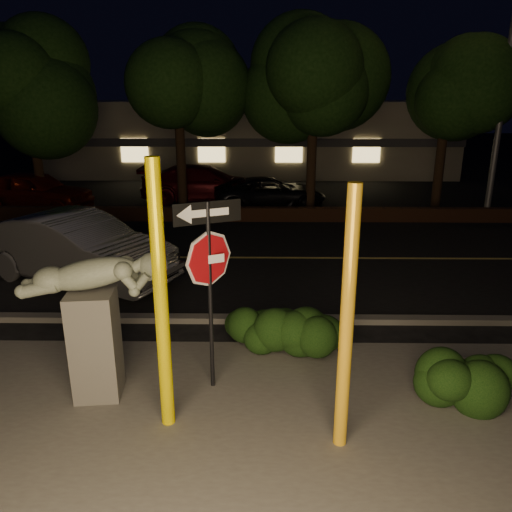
{
  "coord_description": "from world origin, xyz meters",
  "views": [
    {
      "loc": [
        0.68,
        -6.21,
        4.34
      ],
      "look_at": [
        0.56,
        2.25,
        1.6
      ],
      "focal_mm": 35.0,
      "sensor_mm": 36.0,
      "label": 1
    }
  ],
  "objects": [
    {
      "name": "yellow_pole_left",
      "position": [
        -0.62,
        -0.35,
        1.83
      ],
      "size": [
        0.18,
        0.18,
        3.66
      ],
      "primitive_type": "cylinder",
      "color": "#FFE200",
      "rests_on": "ground"
    },
    {
      "name": "tree_far_a",
      "position": [
        -8.0,
        13.0,
        5.34
      ],
      "size": [
        4.6,
        4.6,
        7.43
      ],
      "color": "black",
      "rests_on": "ground"
    },
    {
      "name": "curb",
      "position": [
        0.0,
        2.9,
        0.06
      ],
      "size": [
        80.0,
        0.25,
        0.12
      ],
      "primitive_type": "cube",
      "color": "#4C4944",
      "rests_on": "ground"
    },
    {
      "name": "hedge_right",
      "position": [
        1.41,
        1.45,
        0.52
      ],
      "size": [
        1.77,
        1.3,
        1.03
      ],
      "primitive_type": "ellipsoid",
      "rotation": [
        0.0,
        0.0,
        0.32
      ],
      "color": "black",
      "rests_on": "ground"
    },
    {
      "name": "hedge_far_right",
      "position": [
        3.72,
        0.05,
        0.51
      ],
      "size": [
        1.69,
        1.38,
        1.01
      ],
      "primitive_type": "ellipsoid",
      "rotation": [
        0.0,
        0.0,
        0.38
      ],
      "color": "black",
      "rests_on": "ground"
    },
    {
      "name": "ground",
      "position": [
        0.0,
        10.0,
        0.0
      ],
      "size": [
        90.0,
        90.0,
        0.0
      ],
      "primitive_type": "plane",
      "color": "black",
      "rests_on": "ground"
    },
    {
      "name": "streetlight",
      "position": [
        8.53,
        11.54,
        6.41
      ],
      "size": [
        1.63,
        0.47,
        10.77
      ],
      "rotation": [
        0.0,
        0.0,
        -0.02
      ],
      "color": "#525257",
      "rests_on": "ground"
    },
    {
      "name": "patio",
      "position": [
        0.0,
        -1.0,
        0.01
      ],
      "size": [
        14.0,
        6.0,
        0.02
      ],
      "primitive_type": "cube",
      "color": "#4C4944",
      "rests_on": "ground"
    },
    {
      "name": "tree_far_c",
      "position": [
        2.5,
        12.8,
        5.66
      ],
      "size": [
        4.8,
        4.8,
        7.84
      ],
      "color": "black",
      "rests_on": "ground"
    },
    {
      "name": "road",
      "position": [
        0.0,
        7.0,
        0.01
      ],
      "size": [
        80.0,
        8.0,
        0.01
      ],
      "primitive_type": "cube",
      "color": "black",
      "rests_on": "ground"
    },
    {
      "name": "sculpture",
      "position": [
        -1.74,
        0.33,
        1.38
      ],
      "size": [
        2.1,
        0.76,
        2.24
      ],
      "rotation": [
        0.0,
        0.0,
        0.11
      ],
      "color": "#4C4944",
      "rests_on": "ground"
    },
    {
      "name": "parked_car_dark",
      "position": [
        0.96,
        13.48,
        0.62
      ],
      "size": [
        4.7,
        2.73,
        1.23
      ],
      "primitive_type": "imported",
      "rotation": [
        0.0,
        0.0,
        1.73
      ],
      "color": "black",
      "rests_on": "ground"
    },
    {
      "name": "brick_wall",
      "position": [
        0.0,
        11.3,
        0.25
      ],
      "size": [
        40.0,
        0.35,
        0.5
      ],
      "primitive_type": "cube",
      "color": "#412315",
      "rests_on": "ground"
    },
    {
      "name": "hedge_center",
      "position": [
        0.87,
        1.78,
        0.45
      ],
      "size": [
        1.78,
        0.95,
        0.89
      ],
      "primitive_type": "ellipsoid",
      "rotation": [
        0.0,
        0.0,
        0.09
      ],
      "color": "black",
      "rests_on": "ground"
    },
    {
      "name": "parked_car_red",
      "position": [
        -8.27,
        13.0,
        0.77
      ],
      "size": [
        4.76,
        2.64,
        1.53
      ],
      "primitive_type": "imported",
      "rotation": [
        0.0,
        0.0,
        1.38
      ],
      "color": "maroon",
      "rests_on": "ground"
    },
    {
      "name": "yellow_pole_right",
      "position": [
        1.69,
        -0.75,
        1.71
      ],
      "size": [
        0.17,
        0.17,
        3.43
      ],
      "primitive_type": "cylinder",
      "color": "yellow",
      "rests_on": "ground"
    },
    {
      "name": "signpost",
      "position": [
        -0.09,
        0.57,
        2.09
      ],
      "size": [
        0.91,
        0.44,
        2.93
      ],
      "rotation": [
        0.0,
        0.0,
        0.44
      ],
      "color": "black",
      "rests_on": "ground"
    },
    {
      "name": "parking_lot",
      "position": [
        0.0,
        17.0,
        0.01
      ],
      "size": [
        40.0,
        12.0,
        0.01
      ],
      "primitive_type": "cube",
      "color": "black",
      "rests_on": "ground"
    },
    {
      "name": "parked_car_darkred",
      "position": [
        -1.81,
        14.73,
        0.77
      ],
      "size": [
        5.33,
        2.27,
        1.53
      ],
      "primitive_type": "imported",
      "rotation": [
        0.0,
        0.0,
        1.59
      ],
      "color": "#460A10",
      "rests_on": "ground"
    },
    {
      "name": "silver_sedan",
      "position": [
        -3.8,
        5.19,
        0.83
      ],
      "size": [
        5.29,
        3.67,
        1.65
      ],
      "primitive_type": "imported",
      "rotation": [
        0.0,
        0.0,
        1.14
      ],
      "color": "#A7A7AC",
      "rests_on": "ground"
    },
    {
      "name": "tree_far_d",
      "position": [
        7.5,
        13.3,
        5.42
      ],
      "size": [
        4.4,
        4.4,
        7.42
      ],
      "color": "black",
      "rests_on": "ground"
    },
    {
      "name": "tree_far_b",
      "position": [
        -2.5,
        13.2,
        6.05
      ],
      "size": [
        5.2,
        5.2,
        8.41
      ],
      "color": "black",
      "rests_on": "ground"
    },
    {
      "name": "lane_marking",
      "position": [
        0.0,
        7.0,
        0.02
      ],
      "size": [
        80.0,
        0.12,
        0.0
      ],
      "primitive_type": "cube",
      "color": "tan",
      "rests_on": "road"
    },
    {
      "name": "building",
      "position": [
        0.0,
        24.99,
        2.0
      ],
      "size": [
        22.0,
        10.2,
        4.0
      ],
      "color": "slate",
      "rests_on": "ground"
    }
  ]
}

